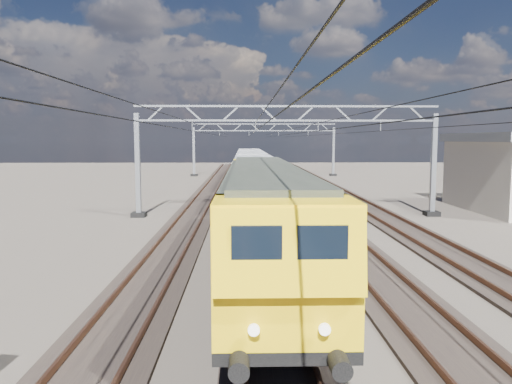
{
  "coord_description": "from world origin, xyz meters",
  "views": [
    {
      "loc": [
        -2.76,
        -27.88,
        4.94
      ],
      "look_at": [
        -2.16,
        -3.71,
        2.4
      ],
      "focal_mm": 35.0,
      "sensor_mm": 36.0,
      "label": 1
    }
  ],
  "objects_px": {
    "locomotive": "(264,210)",
    "catenary_gantry_far": "(264,147)",
    "catenary_gantry_mid": "(287,156)",
    "hopper_wagon_third": "(249,161)",
    "hopper_wagon_lead": "(254,177)",
    "hopper_wagon_mid": "(251,167)"
  },
  "relations": [
    {
      "from": "locomotive",
      "to": "catenary_gantry_far",
      "type": "bearing_deg",
      "value": 87.69
    },
    {
      "from": "catenary_gantry_mid",
      "to": "hopper_wagon_third",
      "type": "xyz_separation_m",
      "value": [
        -2.0,
        32.52,
        -1.67
      ]
    },
    {
      "from": "locomotive",
      "to": "hopper_wagon_third",
      "type": "bearing_deg",
      "value": 90.0
    },
    {
      "from": "hopper_wagon_lead",
      "to": "hopper_wagon_mid",
      "type": "height_order",
      "value": "same"
    },
    {
      "from": "catenary_gantry_far",
      "to": "hopper_wagon_third",
      "type": "xyz_separation_m",
      "value": [
        -2.0,
        -3.48,
        -1.67
      ]
    },
    {
      "from": "catenary_gantry_mid",
      "to": "locomotive",
      "type": "bearing_deg",
      "value": -98.38
    },
    {
      "from": "catenary_gantry_mid",
      "to": "locomotive",
      "type": "height_order",
      "value": "catenary_gantry_mid"
    },
    {
      "from": "hopper_wagon_lead",
      "to": "hopper_wagon_third",
      "type": "height_order",
      "value": "same"
    },
    {
      "from": "catenary_gantry_mid",
      "to": "hopper_wagon_third",
      "type": "bearing_deg",
      "value": 93.52
    },
    {
      "from": "hopper_wagon_lead",
      "to": "catenary_gantry_mid",
      "type": "bearing_deg",
      "value": -64.13
    },
    {
      "from": "catenary_gantry_mid",
      "to": "hopper_wagon_lead",
      "type": "xyz_separation_m",
      "value": [
        -2.0,
        4.12,
        -1.67
      ]
    },
    {
      "from": "catenary_gantry_far",
      "to": "hopper_wagon_mid",
      "type": "xyz_separation_m",
      "value": [
        -2.0,
        -17.68,
        -1.67
      ]
    },
    {
      "from": "hopper_wagon_mid",
      "to": "hopper_wagon_third",
      "type": "relative_size",
      "value": 1.0
    },
    {
      "from": "catenary_gantry_far",
      "to": "locomotive",
      "type": "relative_size",
      "value": 0.94
    },
    {
      "from": "catenary_gantry_mid",
      "to": "hopper_wagon_mid",
      "type": "distance_m",
      "value": 18.51
    },
    {
      "from": "catenary_gantry_mid",
      "to": "hopper_wagon_third",
      "type": "distance_m",
      "value": 32.63
    },
    {
      "from": "catenary_gantry_far",
      "to": "hopper_wagon_mid",
      "type": "height_order",
      "value": "catenary_gantry_far"
    },
    {
      "from": "catenary_gantry_far",
      "to": "hopper_wagon_third",
      "type": "height_order",
      "value": "catenary_gantry_far"
    },
    {
      "from": "catenary_gantry_far",
      "to": "hopper_wagon_lead",
      "type": "bearing_deg",
      "value": -93.59
    },
    {
      "from": "catenary_gantry_mid",
      "to": "hopper_wagon_mid",
      "type": "bearing_deg",
      "value": 96.23
    },
    {
      "from": "catenary_gantry_mid",
      "to": "hopper_wagon_lead",
      "type": "height_order",
      "value": "catenary_gantry_mid"
    },
    {
      "from": "catenary_gantry_mid",
      "to": "catenary_gantry_far",
      "type": "height_order",
      "value": "same"
    }
  ]
}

